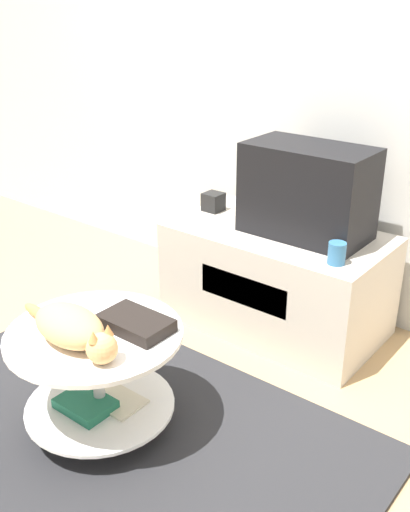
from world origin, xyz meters
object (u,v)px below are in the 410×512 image
Objects in this scene: speaker at (213,202)px; dvd_box at (136,323)px; cat at (73,328)px; tv at (307,191)px.

dvd_box is at bearing -66.76° from speaker.
dvd_box is 0.49× the size of cat.
cat reaches higher than dvd_box.
tv reaches higher than speaker.
cat is at bearing -116.64° from dvd_box.
dvd_box is at bearing 69.54° from cat.
tv is 1.07× the size of cat.
dvd_box is at bearing -95.52° from tv.
tv reaches higher than cat.
tv is at bearing 0.02° from speaker.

